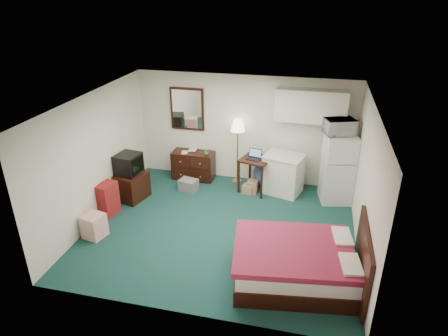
% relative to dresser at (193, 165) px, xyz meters
% --- Properties ---
extents(floor, '(5.00, 4.50, 0.01)m').
position_rel_dresser_xyz_m(floor, '(1.17, -1.98, -0.34)').
color(floor, '#19383A').
rests_on(floor, ground).
extents(ceiling, '(5.00, 4.50, 0.01)m').
position_rel_dresser_xyz_m(ceiling, '(1.17, -1.98, 2.16)').
color(ceiling, white).
rests_on(ceiling, walls).
extents(walls, '(5.01, 4.51, 2.50)m').
position_rel_dresser_xyz_m(walls, '(1.17, -1.98, 0.91)').
color(walls, white).
rests_on(walls, floor).
extents(mirror, '(0.80, 0.06, 1.00)m').
position_rel_dresser_xyz_m(mirror, '(-0.18, 0.24, 1.31)').
color(mirror, white).
rests_on(mirror, walls).
extents(upper_cabinets, '(1.50, 0.35, 0.70)m').
position_rel_dresser_xyz_m(upper_cabinets, '(2.62, 0.10, 1.61)').
color(upper_cabinets, silver).
rests_on(upper_cabinets, walls).
extents(headboard, '(0.06, 1.56, 1.00)m').
position_rel_dresser_xyz_m(headboard, '(3.63, -3.12, 0.21)').
color(headboard, black).
rests_on(headboard, walls).
extents(dresser, '(0.99, 0.46, 0.67)m').
position_rel_dresser_xyz_m(dresser, '(0.00, 0.00, 0.00)').
color(dresser, black).
rests_on(dresser, floor).
extents(floor_lamp, '(0.37, 0.37, 1.53)m').
position_rel_dresser_xyz_m(floor_lamp, '(1.06, 0.07, 0.43)').
color(floor_lamp, tan).
rests_on(floor_lamp, floor).
extents(desk, '(0.77, 0.77, 0.79)m').
position_rel_dresser_xyz_m(desk, '(1.55, -0.28, 0.06)').
color(desk, black).
rests_on(desk, floor).
extents(exercise_ball, '(0.75, 0.75, 0.61)m').
position_rel_dresser_xyz_m(exercise_ball, '(1.76, -0.02, -0.03)').
color(exercise_ball, '#2D4B81').
rests_on(exercise_ball, floor).
extents(kitchen_counter, '(0.93, 0.80, 0.87)m').
position_rel_dresser_xyz_m(kitchen_counter, '(2.16, -0.23, 0.10)').
color(kitchen_counter, silver).
rests_on(kitchen_counter, floor).
extents(fridge, '(0.73, 0.73, 1.50)m').
position_rel_dresser_xyz_m(fridge, '(3.30, -0.32, 0.41)').
color(fridge, silver).
rests_on(fridge, floor).
extents(bed, '(2.04, 1.70, 0.60)m').
position_rel_dresser_xyz_m(bed, '(2.65, -3.12, -0.04)').
color(bed, maroon).
rests_on(bed, floor).
extents(tv_stand, '(0.73, 0.77, 0.59)m').
position_rel_dresser_xyz_m(tv_stand, '(-1.04, -1.26, -0.04)').
color(tv_stand, black).
rests_on(tv_stand, floor).
extents(suitcase, '(0.34, 0.47, 0.69)m').
position_rel_dresser_xyz_m(suitcase, '(-1.19, -2.00, 0.01)').
color(suitcase, maroon).
rests_on(suitcase, floor).
extents(retail_box, '(0.43, 0.43, 0.45)m').
position_rel_dresser_xyz_m(retail_box, '(-1.06, -2.78, -0.11)').
color(retail_box, white).
rests_on(retail_box, floor).
extents(file_bin, '(0.45, 0.38, 0.28)m').
position_rel_dresser_xyz_m(file_bin, '(0.08, -0.66, -0.20)').
color(file_bin, slate).
rests_on(file_bin, floor).
extents(cardboard_box_a, '(0.27, 0.24, 0.20)m').
position_rel_dresser_xyz_m(cardboard_box_a, '(1.42, -0.45, -0.24)').
color(cardboard_box_a, '#8D7154').
rests_on(cardboard_box_a, floor).
extents(cardboard_box_b, '(0.24, 0.28, 0.27)m').
position_rel_dresser_xyz_m(cardboard_box_b, '(1.50, -0.39, -0.20)').
color(cardboard_box_b, '#8D7154').
rests_on(cardboard_box_b, floor).
extents(laptop, '(0.34, 0.29, 0.20)m').
position_rel_dresser_xyz_m(laptop, '(1.50, -0.33, 0.55)').
color(laptop, black).
rests_on(laptop, desk).
extents(crt_tv, '(0.54, 0.57, 0.44)m').
position_rel_dresser_xyz_m(crt_tv, '(-1.05, -1.24, 0.47)').
color(crt_tv, black).
rests_on(crt_tv, tv_stand).
extents(microwave, '(0.67, 0.52, 0.40)m').
position_rel_dresser_xyz_m(microwave, '(3.23, -0.30, 1.36)').
color(microwave, silver).
rests_on(microwave, fridge).
extents(book_a, '(0.15, 0.06, 0.20)m').
position_rel_dresser_xyz_m(book_a, '(-0.25, -0.09, 0.44)').
color(book_a, '#8D7154').
rests_on(book_a, dresser).
extents(book_b, '(0.18, 0.03, 0.25)m').
position_rel_dresser_xyz_m(book_b, '(-0.14, 0.12, 0.46)').
color(book_b, '#8D7154').
rests_on(book_b, dresser).
extents(mug, '(0.13, 0.12, 0.11)m').
position_rel_dresser_xyz_m(mug, '(0.35, -0.07, 0.39)').
color(mug, '#409036').
rests_on(mug, dresser).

